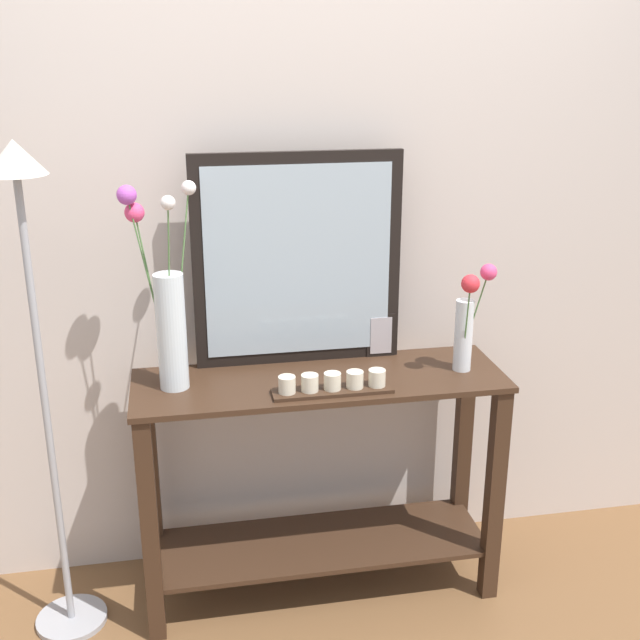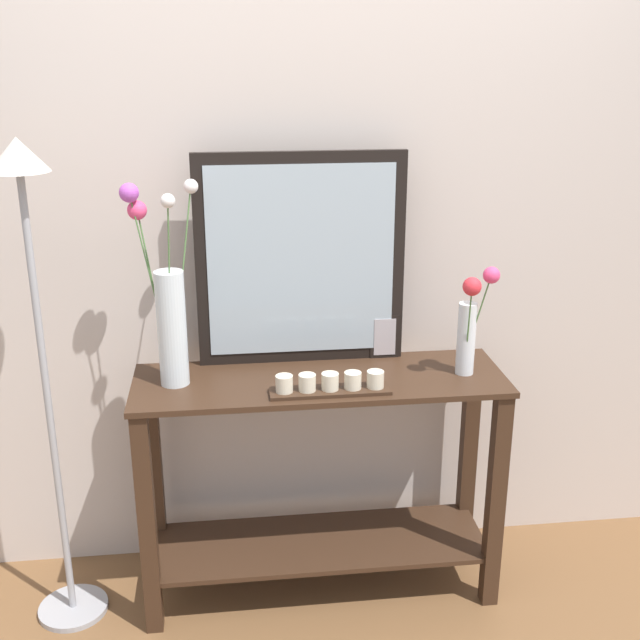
{
  "view_description": "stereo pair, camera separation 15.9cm",
  "coord_description": "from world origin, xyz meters",
  "px_view_note": "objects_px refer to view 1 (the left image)",
  "views": [
    {
      "loc": [
        -0.46,
        -2.43,
        1.91
      ],
      "look_at": [
        0.0,
        0.0,
        1.04
      ],
      "focal_mm": 44.8,
      "sensor_mm": 36.0,
      "label": 1
    },
    {
      "loc": [
        -0.3,
        -2.46,
        1.91
      ],
      "look_at": [
        0.0,
        0.0,
        1.04
      ],
      "focal_mm": 44.8,
      "sensor_mm": 36.0,
      "label": 2
    }
  ],
  "objects_px": {
    "mirror_leaning": "(298,260)",
    "candle_tray": "(332,384)",
    "vase_right": "(468,319)",
    "picture_frame_small": "(381,335)",
    "floor_lamp": "(34,319)",
    "tall_vase_left": "(167,311)",
    "console_table": "(320,467)"
  },
  "relations": [
    {
      "from": "candle_tray",
      "to": "floor_lamp",
      "type": "distance_m",
      "value": 0.94
    },
    {
      "from": "vase_right",
      "to": "picture_frame_small",
      "type": "distance_m",
      "value": 0.33
    },
    {
      "from": "console_table",
      "to": "tall_vase_left",
      "type": "distance_m",
      "value": 0.78
    },
    {
      "from": "candle_tray",
      "to": "floor_lamp",
      "type": "bearing_deg",
      "value": 174.56
    },
    {
      "from": "console_table",
      "to": "candle_tray",
      "type": "relative_size",
      "value": 3.2
    },
    {
      "from": "vase_right",
      "to": "picture_frame_small",
      "type": "height_order",
      "value": "vase_right"
    },
    {
      "from": "console_table",
      "to": "tall_vase_left",
      "type": "height_order",
      "value": "tall_vase_left"
    },
    {
      "from": "floor_lamp",
      "to": "picture_frame_small",
      "type": "bearing_deg",
      "value": 9.72
    },
    {
      "from": "mirror_leaning",
      "to": "candle_tray",
      "type": "distance_m",
      "value": 0.45
    },
    {
      "from": "vase_right",
      "to": "console_table",
      "type": "bearing_deg",
      "value": 176.32
    },
    {
      "from": "mirror_leaning",
      "to": "vase_right",
      "type": "height_order",
      "value": "mirror_leaning"
    },
    {
      "from": "mirror_leaning",
      "to": "picture_frame_small",
      "type": "height_order",
      "value": "mirror_leaning"
    },
    {
      "from": "tall_vase_left",
      "to": "picture_frame_small",
      "type": "xyz_separation_m",
      "value": [
        0.74,
        0.14,
        -0.18
      ]
    },
    {
      "from": "tall_vase_left",
      "to": "vase_right",
      "type": "height_order",
      "value": "tall_vase_left"
    },
    {
      "from": "console_table",
      "to": "candle_tray",
      "type": "distance_m",
      "value": 0.39
    },
    {
      "from": "console_table",
      "to": "candle_tray",
      "type": "xyz_separation_m",
      "value": [
        0.02,
        -0.12,
        0.37
      ]
    },
    {
      "from": "vase_right",
      "to": "candle_tray",
      "type": "distance_m",
      "value": 0.52
    },
    {
      "from": "tall_vase_left",
      "to": "floor_lamp",
      "type": "relative_size",
      "value": 0.4
    },
    {
      "from": "vase_right",
      "to": "tall_vase_left",
      "type": "bearing_deg",
      "value": 176.81
    },
    {
      "from": "candle_tray",
      "to": "mirror_leaning",
      "type": "bearing_deg",
      "value": 102.28
    },
    {
      "from": "console_table",
      "to": "picture_frame_small",
      "type": "relative_size",
      "value": 7.89
    },
    {
      "from": "picture_frame_small",
      "to": "floor_lamp",
      "type": "height_order",
      "value": "floor_lamp"
    },
    {
      "from": "console_table",
      "to": "picture_frame_small",
      "type": "height_order",
      "value": "picture_frame_small"
    },
    {
      "from": "mirror_leaning",
      "to": "floor_lamp",
      "type": "xyz_separation_m",
      "value": [
        -0.84,
        -0.2,
        -0.09
      ]
    },
    {
      "from": "floor_lamp",
      "to": "candle_tray",
      "type": "bearing_deg",
      "value": -5.44
    },
    {
      "from": "candle_tray",
      "to": "picture_frame_small",
      "type": "height_order",
      "value": "picture_frame_small"
    },
    {
      "from": "console_table",
      "to": "picture_frame_small",
      "type": "bearing_deg",
      "value": 32.27
    },
    {
      "from": "candle_tray",
      "to": "vase_right",
      "type": "bearing_deg",
      "value": 10.59
    },
    {
      "from": "console_table",
      "to": "vase_right",
      "type": "height_order",
      "value": "vase_right"
    },
    {
      "from": "vase_right",
      "to": "floor_lamp",
      "type": "distance_m",
      "value": 1.39
    },
    {
      "from": "console_table",
      "to": "tall_vase_left",
      "type": "bearing_deg",
      "value": 177.3
    },
    {
      "from": "mirror_leaning",
      "to": "floor_lamp",
      "type": "bearing_deg",
      "value": -166.34
    }
  ]
}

